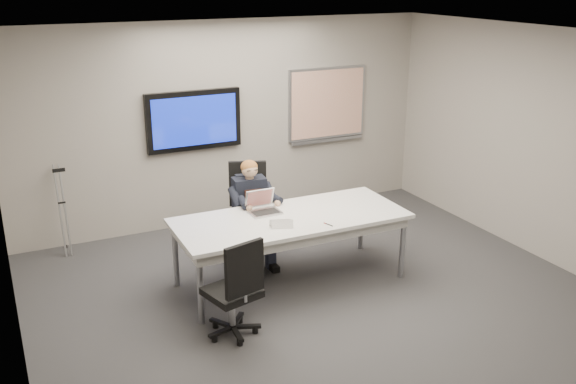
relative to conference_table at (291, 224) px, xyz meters
name	(u,v)px	position (x,y,z in m)	size (l,w,h in m)	color
floor	(333,311)	(0.10, -0.81, -0.71)	(6.00, 6.00, 0.02)	#343436
ceiling	(340,40)	(0.10, -0.81, 2.09)	(6.00, 6.00, 0.02)	silver
wall_back	(228,123)	(0.10, 2.19, 0.69)	(6.00, 0.02, 2.80)	#9E998F
wall_left	(7,237)	(-2.90, -0.81, 0.69)	(0.02, 6.00, 2.80)	#9E998F
wall_right	(558,150)	(3.10, -0.81, 0.69)	(0.02, 6.00, 2.80)	#9E998F
conference_table	(291,224)	(0.00, 0.00, 0.00)	(2.61, 1.11, 0.80)	white
tv_display	(194,120)	(-0.40, 2.13, 0.79)	(1.30, 0.09, 0.80)	black
whiteboard	(327,105)	(1.65, 2.16, 0.82)	(1.25, 0.08, 1.10)	#97999F
office_chair_far	(249,227)	(-0.14, 0.90, -0.35)	(0.72, 0.72, 1.17)	black
office_chair_near	(235,306)	(-1.00, -0.82, -0.38)	(0.61, 0.61, 1.05)	black
seated_person	(255,224)	(-0.16, 0.65, -0.20)	(0.41, 0.71, 1.27)	#1F2233
crutch	(62,209)	(-2.21, 1.96, -0.12)	(0.16, 0.36, 1.19)	#A0A3A7
laptop	(263,206)	(-0.21, 0.28, 0.15)	(0.35, 0.33, 0.25)	#B0B0B2
name_tent	(281,223)	(-0.23, -0.25, 0.14)	(0.23, 0.07, 0.09)	white
pen	(328,224)	(0.26, -0.40, 0.10)	(0.01, 0.01, 0.13)	black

